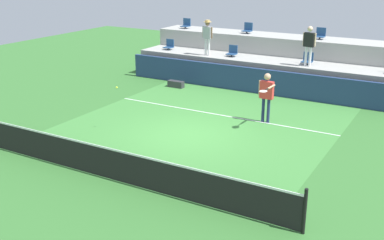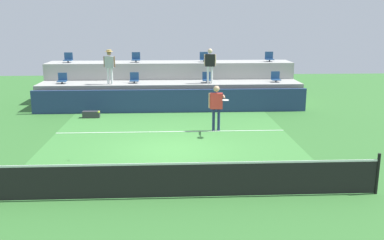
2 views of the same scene
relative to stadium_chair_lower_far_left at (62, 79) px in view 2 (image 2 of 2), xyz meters
name	(u,v)px [view 2 (image 2 of 2)]	position (x,y,z in m)	size (l,w,h in m)	color
ground_plane	(171,150)	(5.31, -7.23, -1.46)	(40.00, 40.00, 0.00)	#336B2D
court_inner_paint	(171,142)	(5.31, -6.23, -1.46)	(9.00, 10.00, 0.01)	#3D7F38
court_service_line	(171,132)	(5.31, -4.83, -1.46)	(9.00, 0.06, 0.00)	white
tennis_net	(172,179)	(5.31, -11.23, -0.97)	(10.48, 0.08, 1.07)	black
sponsor_backboard	(171,101)	(5.31, -1.23, -0.91)	(13.00, 0.16, 1.10)	navy
seating_tier_lower	(171,95)	(5.31, 0.07, -0.84)	(13.00, 1.80, 1.25)	#9E9E99
seating_tier_upper	(170,81)	(5.31, 1.87, -0.41)	(13.00, 1.80, 2.10)	#9E9E99
stadium_chair_lower_far_left	(62,79)	(0.00, 0.00, 0.00)	(0.44, 0.40, 0.52)	#2D2D33
stadium_chair_lower_left	(134,79)	(3.53, 0.00, 0.00)	(0.44, 0.40, 0.52)	#2D2D33
stadium_chair_lower_right	(207,78)	(7.13, 0.00, 0.00)	(0.44, 0.40, 0.52)	#2D2D33
stadium_chair_lower_far_right	(276,78)	(10.61, 0.00, 0.00)	(0.44, 0.40, 0.52)	#2D2D33
stadium_chair_upper_far_left	(68,58)	(-0.06, 1.80, 0.85)	(0.44, 0.40, 0.52)	#2D2D33
stadium_chair_upper_left	(136,58)	(3.49, 1.80, 0.85)	(0.44, 0.40, 0.52)	#2D2D33
stadium_chair_upper_right	(204,58)	(7.12, 1.80, 0.85)	(0.44, 0.40, 0.52)	#2D2D33
stadium_chair_upper_far_right	(269,57)	(10.67, 1.80, 0.85)	(0.44, 0.40, 0.52)	#2D2D33
tennis_player	(217,103)	(7.11, -4.78, -0.34)	(0.68, 1.25, 1.81)	navy
spectator_with_hat	(109,63)	(2.39, -0.38, 0.80)	(0.57, 0.44, 1.67)	white
spectator_in_grey	(210,63)	(7.25, -0.38, 0.81)	(0.60, 0.26, 1.70)	white
tennis_ball	(99,112)	(3.08, -8.11, 0.08)	(0.07, 0.07, 0.07)	#CCE033
equipment_bag	(91,114)	(1.72, -2.18, -1.31)	(0.76, 0.28, 0.30)	#333338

